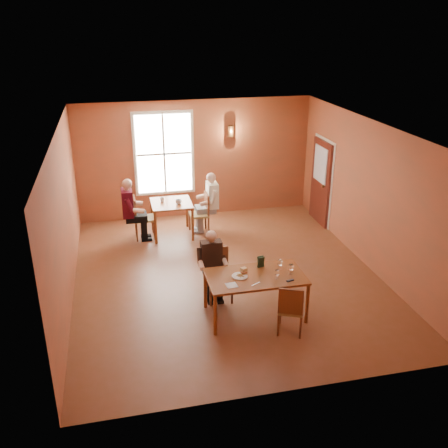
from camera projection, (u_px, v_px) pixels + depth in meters
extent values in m
cube|color=brown|center=(226.00, 275.00, 10.16)|extent=(6.00, 7.00, 0.01)
cube|color=brown|center=(195.00, 159.00, 12.73)|extent=(6.00, 0.04, 3.00)
cube|color=brown|center=(287.00, 300.00, 6.43)|extent=(6.00, 0.04, 3.00)
cube|color=brown|center=(64.00, 219.00, 8.97)|extent=(0.04, 7.00, 3.00)
cube|color=brown|center=(369.00, 195.00, 10.20)|extent=(0.04, 7.00, 3.00)
cube|color=white|center=(226.00, 129.00, 9.00)|extent=(6.00, 7.00, 0.04)
cube|color=white|center=(164.00, 154.00, 12.45)|extent=(1.36, 0.10, 1.96)
cube|color=maroon|center=(320.00, 182.00, 12.43)|extent=(0.12, 1.04, 2.10)
cylinder|color=brown|center=(231.00, 131.00, 12.55)|extent=(0.16, 0.16, 0.28)
cylinder|color=silver|center=(240.00, 276.00, 8.48)|extent=(0.36, 0.36, 0.04)
cube|color=tan|center=(244.00, 272.00, 8.53)|extent=(0.11, 0.11, 0.11)
cube|color=#25432A|center=(261.00, 262.00, 8.77)|extent=(0.13, 0.09, 0.21)
cube|color=silver|center=(256.00, 284.00, 8.25)|extent=(0.18, 0.10, 0.00)
cube|color=white|center=(232.00, 285.00, 8.21)|extent=(0.20, 0.20, 0.01)
cube|color=black|center=(290.00, 280.00, 8.35)|extent=(0.14, 0.07, 0.02)
imported|color=silver|center=(179.00, 202.00, 11.60)|extent=(0.17, 0.17, 0.11)
imported|color=white|center=(162.00, 199.00, 11.77)|extent=(0.11, 0.11, 0.10)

